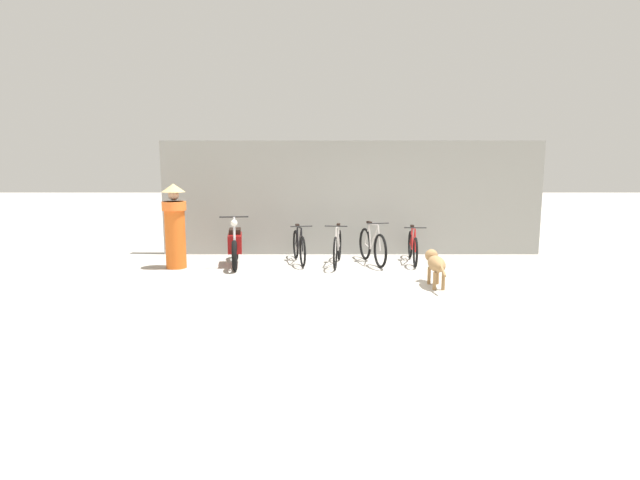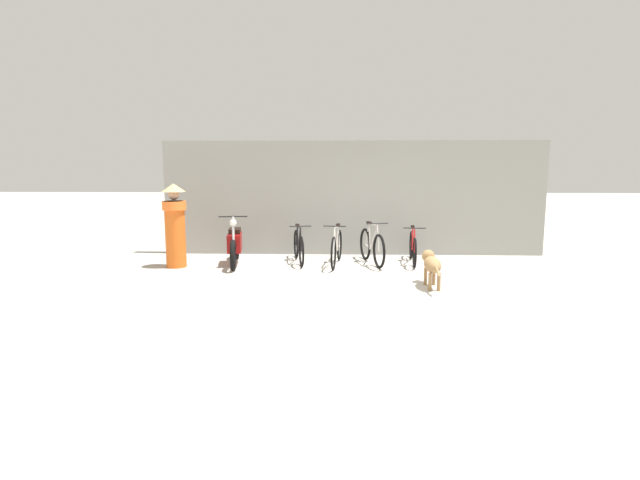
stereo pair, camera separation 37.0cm
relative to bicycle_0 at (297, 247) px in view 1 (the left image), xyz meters
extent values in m
plane|color=#ADA89E|center=(1.20, -2.18, -0.35)|extent=(60.00, 60.00, 0.00)
cube|color=gray|center=(1.20, 1.08, 0.98)|extent=(8.87, 0.20, 2.65)
torus|color=black|center=(0.09, -0.48, -0.02)|extent=(0.17, 0.64, 0.65)
torus|color=black|center=(-0.09, 0.47, -0.02)|extent=(0.17, 0.64, 0.65)
cylinder|color=black|center=(0.02, -0.11, 0.19)|extent=(0.12, 0.48, 0.53)
cylinder|color=black|center=(-0.03, 0.16, 0.17)|extent=(0.05, 0.13, 0.49)
cylinder|color=black|center=(0.01, -0.06, 0.43)|extent=(0.14, 0.55, 0.06)
cylinder|color=black|center=(-0.06, 0.30, -0.05)|extent=(0.10, 0.37, 0.08)
cylinder|color=black|center=(-0.07, 0.34, 0.19)|extent=(0.08, 0.29, 0.45)
cylinder|color=black|center=(0.08, -0.41, 0.21)|extent=(0.06, 0.17, 0.48)
cube|color=black|center=(-0.04, 0.21, 0.44)|extent=(0.10, 0.19, 0.05)
cylinder|color=black|center=(0.07, -0.34, 0.48)|extent=(0.46, 0.11, 0.02)
torus|color=black|center=(0.76, -0.79, -0.01)|extent=(0.12, 0.68, 0.68)
torus|color=black|center=(0.89, 0.28, -0.01)|extent=(0.12, 0.68, 0.68)
cylinder|color=beige|center=(0.81, -0.38, 0.21)|extent=(0.09, 0.53, 0.56)
cylinder|color=beige|center=(0.85, -0.07, 0.20)|extent=(0.04, 0.14, 0.51)
cylinder|color=beige|center=(0.82, -0.32, 0.47)|extent=(0.10, 0.62, 0.06)
cylinder|color=beige|center=(0.86, 0.08, -0.03)|extent=(0.07, 0.41, 0.08)
cylinder|color=beige|center=(0.87, 0.13, 0.22)|extent=(0.06, 0.32, 0.47)
cylinder|color=beige|center=(0.77, -0.71, 0.24)|extent=(0.05, 0.19, 0.50)
cube|color=black|center=(0.85, -0.01, 0.48)|extent=(0.09, 0.19, 0.05)
cylinder|color=black|center=(0.78, -0.63, 0.52)|extent=(0.46, 0.08, 0.02)
torus|color=black|center=(1.69, -0.58, 0.01)|extent=(0.22, 0.70, 0.71)
torus|color=black|center=(1.46, 0.36, 0.01)|extent=(0.22, 0.70, 0.71)
cylinder|color=beige|center=(1.60, -0.22, 0.24)|extent=(0.14, 0.47, 0.58)
cylinder|color=beige|center=(1.54, 0.05, 0.22)|extent=(0.06, 0.13, 0.54)
cylinder|color=beige|center=(1.59, -0.17, 0.50)|extent=(0.16, 0.55, 0.06)
cylinder|color=beige|center=(1.50, 0.18, -0.02)|extent=(0.11, 0.36, 0.08)
cylinder|color=beige|center=(1.49, 0.23, 0.24)|extent=(0.10, 0.29, 0.49)
cylinder|color=beige|center=(1.67, -0.51, 0.26)|extent=(0.07, 0.17, 0.52)
cube|color=black|center=(1.52, 0.10, 0.51)|extent=(0.11, 0.19, 0.05)
cylinder|color=black|center=(1.66, -0.44, 0.56)|extent=(0.45, 0.13, 0.02)
torus|color=black|center=(2.42, -0.53, -0.03)|extent=(0.10, 0.63, 0.63)
torus|color=black|center=(2.51, 0.53, -0.03)|extent=(0.10, 0.63, 0.63)
cylinder|color=red|center=(2.45, -0.12, 0.17)|extent=(0.07, 0.53, 0.52)
cylinder|color=red|center=(2.48, 0.19, 0.15)|extent=(0.04, 0.14, 0.48)
cylinder|color=red|center=(2.46, -0.06, 0.40)|extent=(0.08, 0.61, 0.06)
cylinder|color=red|center=(2.49, 0.33, -0.06)|extent=(0.06, 0.40, 0.07)
cylinder|color=red|center=(2.50, 0.39, 0.18)|extent=(0.05, 0.32, 0.44)
cylinder|color=red|center=(2.43, -0.45, 0.19)|extent=(0.04, 0.19, 0.46)
cube|color=black|center=(2.48, 0.24, 0.42)|extent=(0.08, 0.19, 0.05)
cylinder|color=black|center=(2.43, -0.37, 0.46)|extent=(0.46, 0.06, 0.02)
torus|color=black|center=(-1.25, -0.89, -0.04)|extent=(0.19, 0.63, 0.62)
torus|color=black|center=(-1.42, 0.33, -0.04)|extent=(0.19, 0.63, 0.62)
cube|color=maroon|center=(-1.33, -0.28, 0.13)|extent=(0.39, 0.80, 0.36)
cube|color=black|center=(-1.35, -0.14, 0.36)|extent=(0.31, 0.52, 0.10)
cylinder|color=silver|center=(-1.28, -0.66, 0.42)|extent=(0.07, 0.15, 0.59)
cylinder|color=silver|center=(-1.26, -0.80, 0.05)|extent=(0.07, 0.22, 0.19)
cylinder|color=black|center=(-1.29, -0.62, 0.71)|extent=(0.58, 0.11, 0.03)
sphere|color=silver|center=(-1.28, -0.65, 0.59)|extent=(0.16, 0.16, 0.14)
ellipsoid|color=#997247|center=(2.47, -2.21, 0.06)|extent=(0.27, 0.69, 0.27)
cylinder|color=#997247|center=(2.39, -2.00, -0.19)|extent=(0.06, 0.06, 0.31)
cylinder|color=#997247|center=(2.54, -2.00, -0.19)|extent=(0.06, 0.06, 0.31)
cylinder|color=#997247|center=(2.39, -2.42, -0.19)|extent=(0.06, 0.06, 0.31)
cylinder|color=#997247|center=(2.54, -2.42, -0.19)|extent=(0.06, 0.06, 0.31)
sphere|color=#997247|center=(2.46, -1.80, 0.13)|extent=(0.23, 0.23, 0.23)
ellipsoid|color=#997247|center=(2.46, -1.71, 0.12)|extent=(0.09, 0.13, 0.09)
cylinder|color=#997247|center=(2.47, -2.67, 0.03)|extent=(0.04, 0.29, 0.15)
cylinder|color=orange|center=(-2.50, -0.58, 0.34)|extent=(0.57, 0.57, 1.37)
cylinder|color=orange|center=(-2.50, -0.58, 0.93)|extent=(0.67, 0.67, 0.18)
sphere|color=tan|center=(-2.50, -0.58, 1.15)|extent=(0.30, 0.30, 0.22)
cone|color=tan|center=(-2.50, -0.58, 1.29)|extent=(0.67, 0.67, 0.17)
camera|label=1|loc=(0.45, -10.64, 1.75)|focal=28.00mm
camera|label=2|loc=(0.82, -10.64, 1.75)|focal=28.00mm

